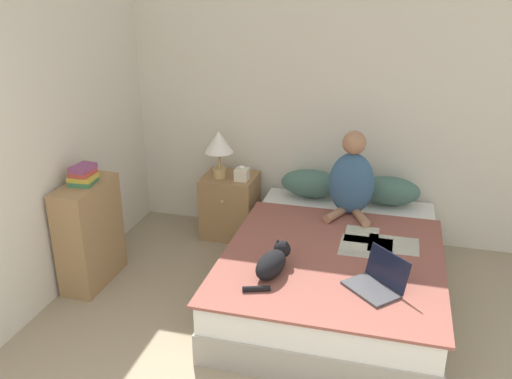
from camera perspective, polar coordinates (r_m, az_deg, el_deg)
name	(u,v)px	position (r m, az deg, el deg)	size (l,w,h in m)	color
wall_back	(351,104)	(4.96, 9.94, 8.85)	(5.08, 0.05, 2.55)	beige
wall_side	(9,149)	(3.96, -24.57, 3.91)	(0.05, 4.80, 2.55)	beige
bed	(334,271)	(4.27, 8.23, -8.44)	(1.58, 2.13, 0.45)	#9E998E
pillow_near	(311,183)	(4.97, 5.82, 0.65)	(0.55, 0.28, 0.25)	#42665B
pillow_far	(388,191)	(4.92, 13.75, -0.11)	(0.55, 0.28, 0.25)	#42665B
person_sitting	(352,180)	(4.58, 10.03, 1.03)	(0.39, 0.37, 0.73)	#33567A
cat_tabby	(273,262)	(3.71, 1.78, -7.64)	(0.25, 0.51, 0.18)	black
laptop_open	(377,282)	(3.64, 12.59, -9.48)	(0.44, 0.44, 0.24)	#424247
nightstand	(230,205)	(5.18, -2.74, -1.66)	(0.49, 0.47, 0.60)	#937047
table_lamp	(219,145)	(4.94, -3.93, 4.71)	(0.26, 0.26, 0.44)	tan
tissue_box	(242,174)	(4.95, -1.50, 1.63)	(0.12, 0.12, 0.14)	beige
bookshelf	(90,233)	(4.54, -17.09, -4.45)	(0.27, 0.61, 0.85)	#99754C
book_stack_top	(83,175)	(4.35, -17.74, 1.44)	(0.20, 0.22, 0.15)	#3D7A51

